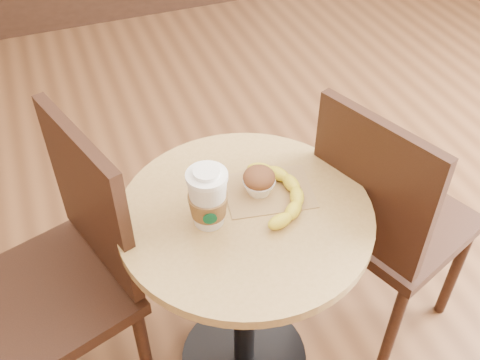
% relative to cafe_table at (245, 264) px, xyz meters
% --- Properties ---
extents(cafe_table, '(0.69, 0.69, 0.75)m').
position_rel_cafe_table_xyz_m(cafe_table, '(0.00, 0.00, 0.00)').
color(cafe_table, black).
rests_on(cafe_table, ground).
extents(chair_left, '(0.55, 0.55, 1.00)m').
position_rel_cafe_table_xyz_m(chair_left, '(-0.50, 0.14, 0.02)').
color(chair_left, black).
rests_on(chair_left, ground).
extents(chair_right, '(0.55, 0.55, 0.97)m').
position_rel_cafe_table_xyz_m(chair_right, '(0.48, 0.01, 0.00)').
color(chair_right, black).
rests_on(chair_right, ground).
extents(kraft_bag, '(0.27, 0.22, 0.00)m').
position_rel_cafe_table_xyz_m(kraft_bag, '(0.09, 0.05, 0.22)').
color(kraft_bag, '#A17C4D').
rests_on(kraft_bag, cafe_table).
extents(coffee_cup, '(0.11, 0.11, 0.18)m').
position_rel_cafe_table_xyz_m(coffee_cup, '(-0.10, 0.00, 0.30)').
color(coffee_cup, silver).
rests_on(coffee_cup, cafe_table).
extents(muffin, '(0.09, 0.09, 0.08)m').
position_rel_cafe_table_xyz_m(muffin, '(0.06, 0.06, 0.26)').
color(muffin, white).
rests_on(muffin, kraft_bag).
extents(banana, '(0.22, 0.31, 0.04)m').
position_rel_cafe_table_xyz_m(banana, '(0.11, 0.02, 0.24)').
color(banana, yellow).
rests_on(banana, kraft_bag).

